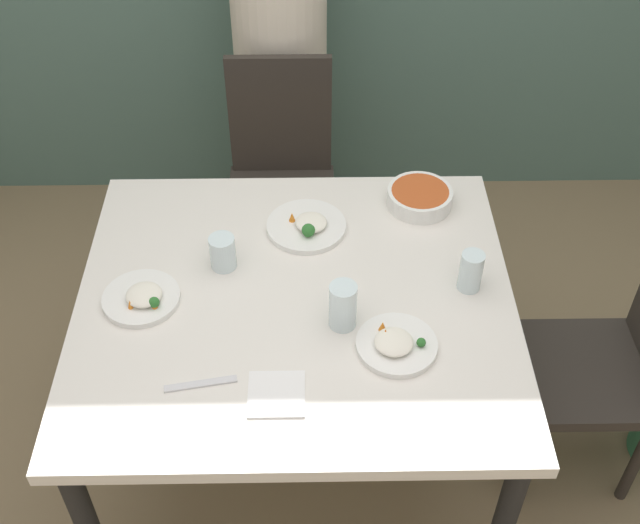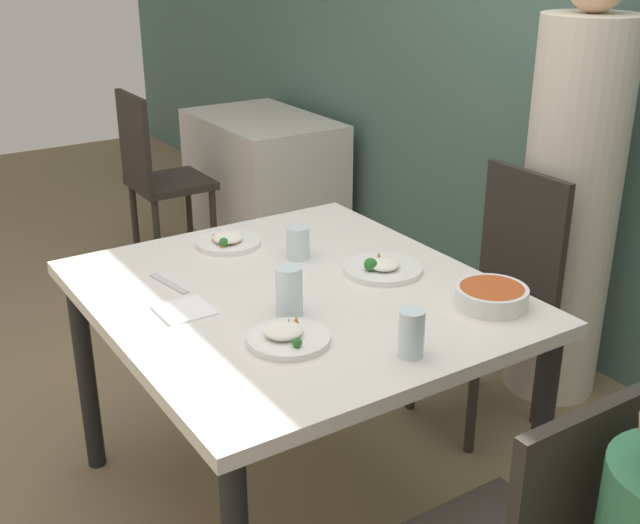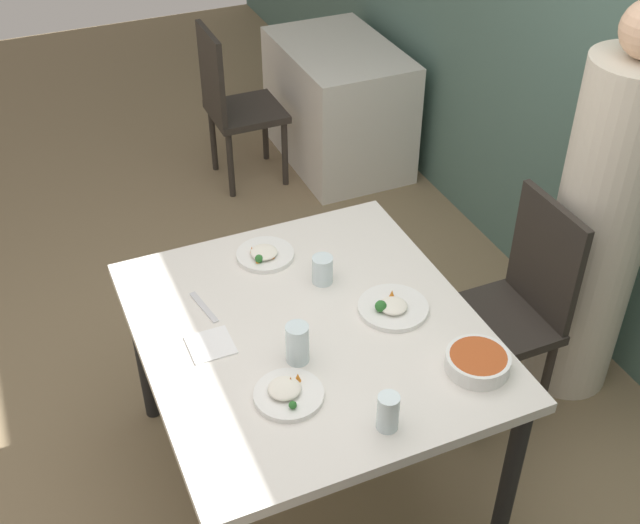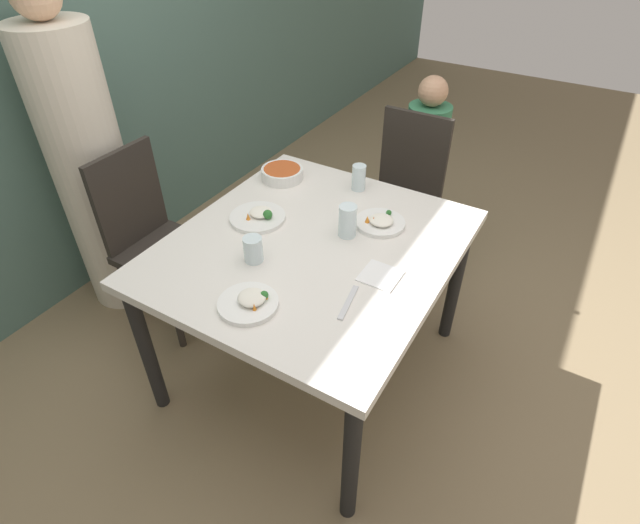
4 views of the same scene
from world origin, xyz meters
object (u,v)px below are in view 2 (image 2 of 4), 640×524
(plate_rice_adult, at_px, (287,337))
(chair_adult_spot, at_px, (496,292))
(bowl_curry, at_px, (491,296))
(person_adult, at_px, (570,206))
(glass_water_tall, at_px, (298,242))

(plate_rice_adult, bearing_deg, chair_adult_spot, 106.97)
(bowl_curry, relative_size, plate_rice_adult, 0.95)
(plate_rice_adult, bearing_deg, person_adult, 102.99)
(person_adult, xyz_separation_m, glass_water_tall, (-0.14, -1.09, 0.04))
(chair_adult_spot, bearing_deg, person_adult, 90.00)
(bowl_curry, relative_size, glass_water_tall, 1.95)
(chair_adult_spot, xyz_separation_m, glass_water_tall, (-0.14, -0.75, 0.30))
(glass_water_tall, bearing_deg, bowl_curry, 24.39)
(chair_adult_spot, height_order, glass_water_tall, chair_adult_spot)
(chair_adult_spot, bearing_deg, glass_water_tall, -100.56)
(person_adult, bearing_deg, plate_rice_adult, -77.01)
(person_adult, relative_size, bowl_curry, 8.21)
(glass_water_tall, bearing_deg, chair_adult_spot, 79.44)
(plate_rice_adult, bearing_deg, glass_water_tall, 145.93)
(glass_water_tall, bearing_deg, person_adult, 82.71)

